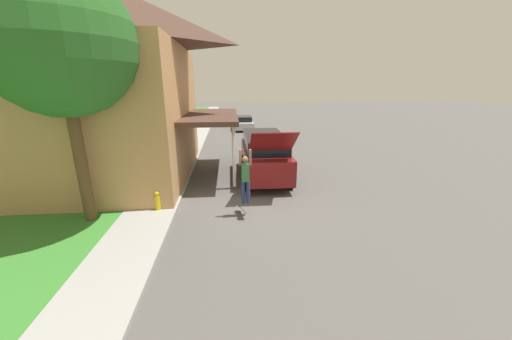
{
  "coord_description": "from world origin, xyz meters",
  "views": [
    {
      "loc": [
        -0.73,
        -9.72,
        4.37
      ],
      "look_at": [
        0.24,
        0.88,
        1.13
      ],
      "focal_mm": 20.0,
      "sensor_mm": 36.0,
      "label": 1
    }
  ],
  "objects": [
    {
      "name": "suv_parked",
      "position": [
        0.87,
        3.34,
        1.15
      ],
      "size": [
        2.11,
        5.84,
        2.73
      ],
      "color": "maroon",
      "rests_on": "ground_plane"
    },
    {
      "name": "fire_hydrant",
      "position": [
        -3.33,
        -0.19,
        0.43
      ],
      "size": [
        0.2,
        0.2,
        0.69
      ],
      "color": "gold",
      "rests_on": "sidewalk"
    },
    {
      "name": "skateboarder",
      "position": [
        -0.26,
        -0.72,
        1.41
      ],
      "size": [
        0.41,
        0.22,
        1.86
      ],
      "color": "navy",
      "rests_on": "ground_plane"
    },
    {
      "name": "car_down_street",
      "position": [
        0.6,
        18.44,
        0.65
      ],
      "size": [
        1.93,
        4.28,
        1.31
      ],
      "color": "#B7B7BC",
      "rests_on": "ground_plane"
    },
    {
      "name": "ground_plane",
      "position": [
        0.0,
        0.0,
        0.0
      ],
      "size": [
        120.0,
        120.0,
        0.0
      ],
      "primitive_type": "plane",
      "color": "#54514F"
    },
    {
      "name": "skateboard",
      "position": [
        -0.41,
        -0.74,
        0.24
      ],
      "size": [
        0.32,
        0.79,
        0.33
      ],
      "color": "black",
      "rests_on": "ground_plane"
    },
    {
      "name": "lawn",
      "position": [
        -8.0,
        6.0,
        0.04
      ],
      "size": [
        10.0,
        80.0,
        0.08
      ],
      "color": "#387F2D",
      "rests_on": "ground_plane"
    },
    {
      "name": "sidewalk",
      "position": [
        -3.6,
        6.0,
        0.05
      ],
      "size": [
        1.8,
        80.0,
        0.1
      ],
      "color": "#9E9E99",
      "rests_on": "ground_plane"
    },
    {
      "name": "house",
      "position": [
        -7.67,
        4.08,
        4.79
      ],
      "size": [
        12.62,
        9.34,
        9.09
      ],
      "color": "tan",
      "rests_on": "lawn"
    },
    {
      "name": "lawn_tree_near",
      "position": [
        -5.38,
        -0.7,
        5.45
      ],
      "size": [
        4.17,
        4.17,
        7.48
      ],
      "color": "brown",
      "rests_on": "lawn"
    }
  ]
}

